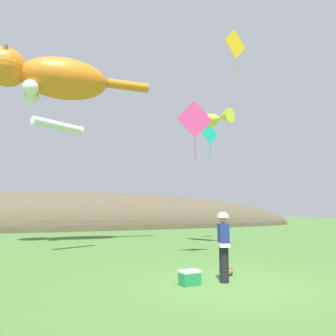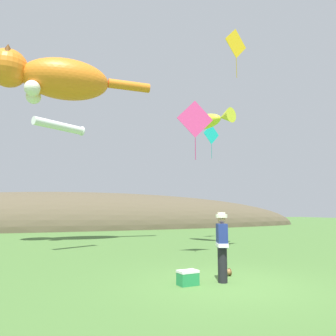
{
  "view_description": "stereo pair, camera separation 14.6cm",
  "coord_description": "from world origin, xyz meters",
  "px_view_note": "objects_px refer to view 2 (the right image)",
  "views": [
    {
      "loc": [
        -4.7,
        -7.17,
        1.84
      ],
      "look_at": [
        0.0,
        4.0,
        3.39
      ],
      "focal_mm": 35.0,
      "sensor_mm": 36.0,
      "label": 1
    },
    {
      "loc": [
        -4.57,
        -7.22,
        1.84
      ],
      "look_at": [
        0.0,
        4.0,
        3.39
      ],
      "focal_mm": 35.0,
      "sensor_mm": 36.0,
      "label": 2
    }
  ],
  "objects_px": {
    "picnic_cooler": "(188,278)",
    "kite_diamond_teal": "(211,134)",
    "kite_fish_windsock": "(209,121)",
    "kite_diamond_pink": "(195,119)",
    "kite_diamond_gold": "(236,44)",
    "kite_tube_streamer": "(60,126)",
    "festival_attendant": "(222,244)",
    "kite_giant_cat": "(54,78)",
    "kite_spool": "(228,272)"
  },
  "relations": [
    {
      "from": "kite_tube_streamer",
      "to": "kite_fish_windsock",
      "type": "bearing_deg",
      "value": 3.81
    },
    {
      "from": "kite_tube_streamer",
      "to": "kite_diamond_teal",
      "type": "distance_m",
      "value": 9.8
    },
    {
      "from": "kite_fish_windsock",
      "to": "kite_diamond_pink",
      "type": "distance_m",
      "value": 4.69
    },
    {
      "from": "picnic_cooler",
      "to": "kite_diamond_gold",
      "type": "bearing_deg",
      "value": 42.73
    },
    {
      "from": "festival_attendant",
      "to": "kite_spool",
      "type": "bearing_deg",
      "value": 49.64
    },
    {
      "from": "kite_spool",
      "to": "kite_diamond_gold",
      "type": "xyz_separation_m",
      "value": [
        2.86,
        3.45,
        9.07
      ]
    },
    {
      "from": "festival_attendant",
      "to": "kite_diamond_gold",
      "type": "xyz_separation_m",
      "value": [
        3.43,
        4.12,
        8.22
      ]
    },
    {
      "from": "kite_giant_cat",
      "to": "kite_tube_streamer",
      "type": "bearing_deg",
      "value": -87.12
    },
    {
      "from": "kite_tube_streamer",
      "to": "kite_diamond_teal",
      "type": "height_order",
      "value": "kite_diamond_teal"
    },
    {
      "from": "kite_diamond_pink",
      "to": "kite_diamond_gold",
      "type": "distance_m",
      "value": 4.26
    },
    {
      "from": "kite_diamond_pink",
      "to": "picnic_cooler",
      "type": "bearing_deg",
      "value": -119.77
    },
    {
      "from": "kite_giant_cat",
      "to": "kite_spool",
      "type": "bearing_deg",
      "value": -67.12
    },
    {
      "from": "kite_giant_cat",
      "to": "kite_tube_streamer",
      "type": "height_order",
      "value": "kite_giant_cat"
    },
    {
      "from": "picnic_cooler",
      "to": "kite_tube_streamer",
      "type": "distance_m",
      "value": 9.27
    },
    {
      "from": "kite_fish_windsock",
      "to": "kite_diamond_pink",
      "type": "xyz_separation_m",
      "value": [
        -2.69,
        -3.65,
        -1.17
      ]
    },
    {
      "from": "kite_fish_windsock",
      "to": "kite_diamond_gold",
      "type": "bearing_deg",
      "value": -99.28
    },
    {
      "from": "picnic_cooler",
      "to": "kite_giant_cat",
      "type": "height_order",
      "value": "kite_giant_cat"
    },
    {
      "from": "kite_spool",
      "to": "kite_giant_cat",
      "type": "height_order",
      "value": "kite_giant_cat"
    },
    {
      "from": "kite_spool",
      "to": "kite_fish_windsock",
      "type": "xyz_separation_m",
      "value": [
        3.45,
        7.03,
        6.54
      ]
    },
    {
      "from": "kite_spool",
      "to": "kite_diamond_teal",
      "type": "distance_m",
      "value": 12.56
    },
    {
      "from": "kite_spool",
      "to": "kite_tube_streamer",
      "type": "xyz_separation_m",
      "value": [
        -4.24,
        6.52,
        5.35
      ]
    },
    {
      "from": "kite_fish_windsock",
      "to": "kite_tube_streamer",
      "type": "relative_size",
      "value": 1.34
    },
    {
      "from": "festival_attendant",
      "to": "kite_giant_cat",
      "type": "xyz_separation_m",
      "value": [
        -3.87,
        11.18,
        8.2
      ]
    },
    {
      "from": "kite_spool",
      "to": "kite_diamond_gold",
      "type": "height_order",
      "value": "kite_diamond_gold"
    },
    {
      "from": "kite_giant_cat",
      "to": "kite_fish_windsock",
      "type": "xyz_separation_m",
      "value": [
        7.88,
        -3.48,
        -2.52
      ]
    },
    {
      "from": "kite_diamond_pink",
      "to": "kite_diamond_teal",
      "type": "distance_m",
      "value": 7.57
    },
    {
      "from": "festival_attendant",
      "to": "kite_giant_cat",
      "type": "relative_size",
      "value": 0.2
    },
    {
      "from": "kite_tube_streamer",
      "to": "kite_diamond_pink",
      "type": "height_order",
      "value": "kite_diamond_pink"
    },
    {
      "from": "festival_attendant",
      "to": "kite_diamond_teal",
      "type": "bearing_deg",
      "value": 61.27
    },
    {
      "from": "kite_spool",
      "to": "kite_fish_windsock",
      "type": "relative_size",
      "value": 0.07
    },
    {
      "from": "festival_attendant",
      "to": "kite_giant_cat",
      "type": "bearing_deg",
      "value": 109.06
    },
    {
      "from": "kite_tube_streamer",
      "to": "kite_diamond_gold",
      "type": "height_order",
      "value": "kite_diamond_gold"
    },
    {
      "from": "kite_diamond_pink",
      "to": "kite_diamond_gold",
      "type": "xyz_separation_m",
      "value": [
        2.11,
        0.07,
        3.7
      ]
    },
    {
      "from": "kite_tube_streamer",
      "to": "festival_attendant",
      "type": "bearing_deg",
      "value": -63.01
    },
    {
      "from": "kite_giant_cat",
      "to": "kite_diamond_gold",
      "type": "distance_m",
      "value": 10.15
    },
    {
      "from": "kite_diamond_pink",
      "to": "kite_diamond_teal",
      "type": "height_order",
      "value": "kite_diamond_teal"
    },
    {
      "from": "festival_attendant",
      "to": "kite_fish_windsock",
      "type": "xyz_separation_m",
      "value": [
        4.02,
        7.71,
        5.69
      ]
    },
    {
      "from": "festival_attendant",
      "to": "kite_giant_cat",
      "type": "height_order",
      "value": "kite_giant_cat"
    },
    {
      "from": "festival_attendant",
      "to": "picnic_cooler",
      "type": "bearing_deg",
      "value": 175.73
    },
    {
      "from": "festival_attendant",
      "to": "picnic_cooler",
      "type": "relative_size",
      "value": 3.43
    },
    {
      "from": "kite_tube_streamer",
      "to": "kite_diamond_pink",
      "type": "relative_size",
      "value": 0.94
    },
    {
      "from": "kite_fish_windsock",
      "to": "kite_diamond_pink",
      "type": "height_order",
      "value": "kite_fish_windsock"
    },
    {
      "from": "picnic_cooler",
      "to": "kite_diamond_teal",
      "type": "height_order",
      "value": "kite_diamond_teal"
    },
    {
      "from": "festival_attendant",
      "to": "kite_spool",
      "type": "xyz_separation_m",
      "value": [
        0.57,
        0.67,
        -0.85
      ]
    },
    {
      "from": "kite_fish_windsock",
      "to": "kite_diamond_teal",
      "type": "height_order",
      "value": "kite_diamond_teal"
    },
    {
      "from": "kite_diamond_gold",
      "to": "kite_giant_cat",
      "type": "bearing_deg",
      "value": 135.94
    },
    {
      "from": "kite_spool",
      "to": "kite_giant_cat",
      "type": "distance_m",
      "value": 14.56
    },
    {
      "from": "kite_fish_windsock",
      "to": "kite_diamond_pink",
      "type": "relative_size",
      "value": 1.26
    },
    {
      "from": "picnic_cooler",
      "to": "kite_tube_streamer",
      "type": "relative_size",
      "value": 0.23
    },
    {
      "from": "kite_diamond_pink",
      "to": "kite_spool",
      "type": "bearing_deg",
      "value": -102.56
    }
  ]
}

